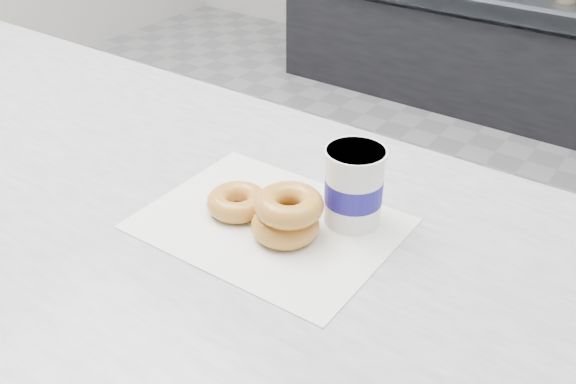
% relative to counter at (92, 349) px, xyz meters
% --- Properties ---
extents(ground, '(5.00, 5.00, 0.00)m').
position_rel_counter_xyz_m(ground, '(0.00, 0.60, -0.45)').
color(ground, '#969699').
rests_on(ground, ground).
extents(counter, '(3.06, 0.76, 0.90)m').
position_rel_counter_xyz_m(counter, '(0.00, 0.00, 0.00)').
color(counter, '#333335').
rests_on(counter, ground).
extents(display_case, '(2.40, 0.74, 1.25)m').
position_rel_counter_xyz_m(display_case, '(0.00, 2.72, 0.04)').
color(display_case, black).
rests_on(display_case, ground).
extents(wax_paper, '(0.34, 0.26, 0.00)m').
position_rel_counter_xyz_m(wax_paper, '(0.42, 0.05, 0.45)').
color(wax_paper, white).
rests_on(wax_paper, counter).
extents(donut_single, '(0.11, 0.11, 0.03)m').
position_rel_counter_xyz_m(donut_single, '(0.36, 0.05, 0.47)').
color(donut_single, gold).
rests_on(donut_single, wax_paper).
extents(donut_stack, '(0.11, 0.11, 0.06)m').
position_rel_counter_xyz_m(donut_stack, '(0.45, 0.05, 0.48)').
color(donut_stack, gold).
rests_on(donut_stack, wax_paper).
extents(coffee_cup, '(0.10, 0.10, 0.11)m').
position_rel_counter_xyz_m(coffee_cup, '(0.51, 0.13, 0.51)').
color(coffee_cup, white).
rests_on(coffee_cup, counter).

